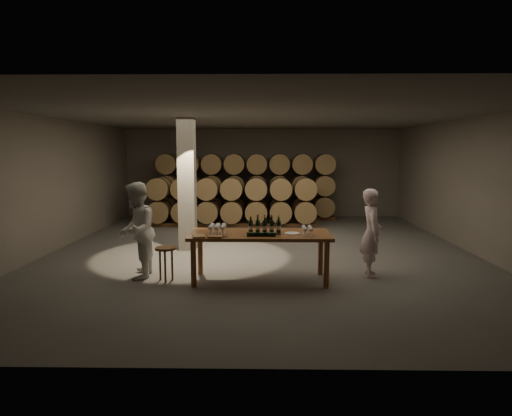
{
  "coord_description": "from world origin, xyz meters",
  "views": [
    {
      "loc": [
        0.08,
        -10.81,
        2.42
      ],
      "look_at": [
        -0.11,
        -0.36,
        1.1
      ],
      "focal_mm": 32.0,
      "sensor_mm": 36.0,
      "label": 1
    }
  ],
  "objects_px": {
    "notebook_near": "(216,236)",
    "person_man": "(371,233)",
    "bottle_cluster": "(265,226)",
    "stool": "(166,253)",
    "tasting_table": "(260,239)",
    "plate": "(292,233)",
    "person_woman": "(136,230)"
  },
  "relations": [
    {
      "from": "tasting_table",
      "to": "person_woman",
      "type": "bearing_deg",
      "value": 176.33
    },
    {
      "from": "bottle_cluster",
      "to": "person_man",
      "type": "height_order",
      "value": "person_man"
    },
    {
      "from": "person_man",
      "to": "person_woman",
      "type": "relative_size",
      "value": 0.93
    },
    {
      "from": "bottle_cluster",
      "to": "notebook_near",
      "type": "relative_size",
      "value": 2.42
    },
    {
      "from": "tasting_table",
      "to": "plate",
      "type": "relative_size",
      "value": 9.18
    },
    {
      "from": "bottle_cluster",
      "to": "stool",
      "type": "xyz_separation_m",
      "value": [
        -1.84,
        -0.14,
        -0.49
      ]
    },
    {
      "from": "plate",
      "to": "person_man",
      "type": "xyz_separation_m",
      "value": [
        1.55,
        0.43,
        -0.06
      ]
    },
    {
      "from": "notebook_near",
      "to": "stool",
      "type": "bearing_deg",
      "value": 164.91
    },
    {
      "from": "bottle_cluster",
      "to": "stool",
      "type": "height_order",
      "value": "bottle_cluster"
    },
    {
      "from": "stool",
      "to": "notebook_near",
      "type": "bearing_deg",
      "value": -20.34
    },
    {
      "from": "tasting_table",
      "to": "plate",
      "type": "distance_m",
      "value": 0.6
    },
    {
      "from": "plate",
      "to": "stool",
      "type": "height_order",
      "value": "plate"
    },
    {
      "from": "plate",
      "to": "person_woman",
      "type": "xyz_separation_m",
      "value": [
        -2.94,
        0.21,
        0.01
      ]
    },
    {
      "from": "person_man",
      "to": "notebook_near",
      "type": "bearing_deg",
      "value": 107.93
    },
    {
      "from": "notebook_near",
      "to": "person_woman",
      "type": "relative_size",
      "value": 0.14
    },
    {
      "from": "plate",
      "to": "person_woman",
      "type": "relative_size",
      "value": 0.15
    },
    {
      "from": "plate",
      "to": "person_man",
      "type": "height_order",
      "value": "person_man"
    },
    {
      "from": "person_man",
      "to": "person_woman",
      "type": "height_order",
      "value": "person_woman"
    },
    {
      "from": "stool",
      "to": "person_man",
      "type": "xyz_separation_m",
      "value": [
        3.9,
        0.44,
        0.32
      ]
    },
    {
      "from": "tasting_table",
      "to": "plate",
      "type": "xyz_separation_m",
      "value": [
        0.59,
        -0.06,
        0.11
      ]
    },
    {
      "from": "plate",
      "to": "stool",
      "type": "relative_size",
      "value": 0.44
    },
    {
      "from": "plate",
      "to": "person_woman",
      "type": "height_order",
      "value": "person_woman"
    },
    {
      "from": "bottle_cluster",
      "to": "notebook_near",
      "type": "xyz_separation_m",
      "value": [
        -0.87,
        -0.5,
        -0.1
      ]
    },
    {
      "from": "bottle_cluster",
      "to": "notebook_near",
      "type": "distance_m",
      "value": 1.01
    },
    {
      "from": "notebook_near",
      "to": "stool",
      "type": "distance_m",
      "value": 1.11
    },
    {
      "from": "stool",
      "to": "person_woman",
      "type": "bearing_deg",
      "value": 159.99
    },
    {
      "from": "plate",
      "to": "person_woman",
      "type": "distance_m",
      "value": 2.94
    },
    {
      "from": "bottle_cluster",
      "to": "person_woman",
      "type": "distance_m",
      "value": 2.43
    },
    {
      "from": "notebook_near",
      "to": "person_man",
      "type": "relative_size",
      "value": 0.15
    },
    {
      "from": "notebook_near",
      "to": "stool",
      "type": "height_order",
      "value": "notebook_near"
    },
    {
      "from": "plate",
      "to": "notebook_near",
      "type": "distance_m",
      "value": 1.42
    },
    {
      "from": "notebook_near",
      "to": "person_man",
      "type": "xyz_separation_m",
      "value": [
        2.93,
        0.8,
        -0.07
      ]
    }
  ]
}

